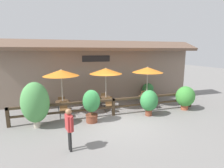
% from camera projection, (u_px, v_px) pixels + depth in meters
% --- Properties ---
extents(ground_plane, '(60.00, 60.00, 0.00)m').
position_uv_depth(ground_plane, '(120.00, 123.00, 8.67)').
color(ground_plane, slate).
extents(building_facade, '(14.28, 1.49, 4.23)m').
position_uv_depth(building_facade, '(100.00, 71.00, 12.11)').
color(building_facade, gray).
rests_on(building_facade, ground).
extents(patio_railing, '(10.40, 0.14, 0.95)m').
position_uv_depth(patio_railing, '(113.00, 103.00, 9.52)').
color(patio_railing, '#3D2D1E').
rests_on(patio_railing, ground).
extents(patio_umbrella_near, '(1.97, 1.97, 2.53)m').
position_uv_depth(patio_umbrella_near, '(61.00, 73.00, 9.57)').
color(patio_umbrella_near, '#B7B2A8').
rests_on(patio_umbrella_near, ground).
extents(dining_table_near, '(0.81, 0.81, 0.71)m').
position_uv_depth(dining_table_near, '(63.00, 104.00, 9.90)').
color(dining_table_near, '#4C3826').
rests_on(dining_table_near, ground).
extents(chair_near_streetside, '(0.44, 0.44, 0.85)m').
position_uv_depth(chair_near_streetside, '(64.00, 109.00, 9.34)').
color(chair_near_streetside, brown).
rests_on(chair_near_streetside, ground).
extents(chair_near_wallside, '(0.46, 0.46, 0.85)m').
position_uv_depth(chair_near_wallside, '(61.00, 102.00, 10.47)').
color(chair_near_wallside, brown).
rests_on(chair_near_wallside, ground).
extents(patio_umbrella_middle, '(1.97, 1.97, 2.53)m').
position_uv_depth(patio_umbrella_middle, '(106.00, 71.00, 10.43)').
color(patio_umbrella_middle, '#B7B2A8').
rests_on(patio_umbrella_middle, ground).
extents(dining_table_middle, '(0.81, 0.81, 0.71)m').
position_uv_depth(dining_table_middle, '(106.00, 100.00, 10.75)').
color(dining_table_middle, '#4C3826').
rests_on(dining_table_middle, ground).
extents(chair_middle_streetside, '(0.47, 0.47, 0.85)m').
position_uv_depth(chair_middle_streetside, '(109.00, 104.00, 10.15)').
color(chair_middle_streetside, brown).
rests_on(chair_middle_streetside, ground).
extents(chair_middle_wallside, '(0.45, 0.45, 0.85)m').
position_uv_depth(chair_middle_wallside, '(104.00, 98.00, 11.40)').
color(chair_middle_wallside, brown).
rests_on(chair_middle_wallside, ground).
extents(patio_umbrella_far, '(1.97, 1.97, 2.53)m').
position_uv_depth(patio_umbrella_far, '(148.00, 70.00, 11.11)').
color(patio_umbrella_far, '#B7B2A8').
rests_on(patio_umbrella_far, ground).
extents(dining_table_far, '(0.81, 0.81, 0.71)m').
position_uv_depth(dining_table_far, '(147.00, 97.00, 11.44)').
color(dining_table_far, '#4C3826').
rests_on(dining_table_far, ground).
extents(chair_far_streetside, '(0.46, 0.46, 0.85)m').
position_uv_depth(chair_far_streetside, '(153.00, 100.00, 10.89)').
color(chair_far_streetside, brown).
rests_on(chair_far_streetside, ground).
extents(chair_far_wallside, '(0.45, 0.45, 0.85)m').
position_uv_depth(chair_far_wallside, '(143.00, 96.00, 12.06)').
color(chair_far_wallside, brown).
rests_on(chair_far_wallside, ground).
extents(potted_plant_broad_leaf, '(0.98, 0.88, 1.43)m').
position_uv_depth(potted_plant_broad_leaf, '(149.00, 101.00, 9.49)').
color(potted_plant_broad_leaf, brown).
rests_on(potted_plant_broad_leaf, ground).
extents(potted_plant_corner_fern, '(1.24, 1.12, 2.14)m').
position_uv_depth(potted_plant_corner_fern, '(35.00, 103.00, 7.93)').
color(potted_plant_corner_fern, '#B7AD99').
rests_on(potted_plant_corner_fern, ground).
extents(potted_plant_entrance_palm, '(0.86, 0.77, 1.65)m').
position_uv_depth(potted_plant_entrance_palm, '(91.00, 104.00, 8.58)').
color(potted_plant_entrance_palm, brown).
rests_on(potted_plant_entrance_palm, ground).
extents(potted_plant_tall_tropical, '(1.15, 1.04, 1.44)m').
position_uv_depth(potted_plant_tall_tropical, '(185.00, 97.00, 10.47)').
color(potted_plant_tall_tropical, '#9E4C33').
rests_on(potted_plant_tall_tropical, ground).
extents(potted_plant_small_flowering, '(0.84, 0.75, 1.18)m').
position_uv_depth(potted_plant_small_flowering, '(148.00, 90.00, 12.90)').
color(potted_plant_small_flowering, '#9E4C33').
rests_on(potted_plant_small_flowering, ground).
extents(pedestrian, '(0.27, 0.54, 1.56)m').
position_uv_depth(pedestrian, '(69.00, 124.00, 6.05)').
color(pedestrian, black).
rests_on(pedestrian, ground).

